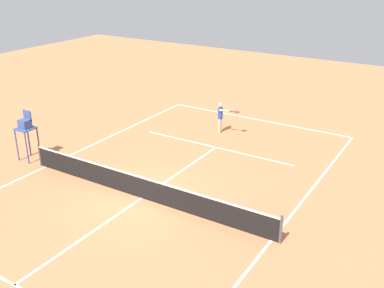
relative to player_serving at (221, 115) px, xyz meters
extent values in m
plane|color=#D37A4C|center=(-0.79, 8.14, -1.02)|extent=(60.00, 60.00, 0.00)
cube|color=white|center=(-0.79, -3.04, -1.02)|extent=(11.18, 0.10, 0.01)
cube|color=white|center=(-6.38, 8.14, -1.02)|extent=(0.10, 22.36, 0.01)
cube|color=white|center=(4.79, 8.14, -1.02)|extent=(0.10, 22.36, 0.01)
cube|color=white|center=(-0.79, 1.99, -1.02)|extent=(8.38, 0.10, 0.01)
cube|color=white|center=(-0.79, 14.29, -1.02)|extent=(8.38, 0.10, 0.01)
cube|color=white|center=(-0.79, 8.14, -1.02)|extent=(0.10, 12.30, 0.01)
cylinder|color=#4C4C51|center=(-6.68, 8.14, -0.49)|extent=(0.10, 0.10, 1.07)
cylinder|color=#4C4C51|center=(5.09, 8.14, -0.49)|extent=(0.10, 0.10, 1.07)
cube|color=black|center=(-0.79, 8.14, -0.57)|extent=(11.78, 0.03, 0.91)
cube|color=white|center=(-0.79, 8.14, -0.09)|extent=(11.78, 0.04, 0.06)
cylinder|color=beige|center=(0.07, -0.09, -0.62)|extent=(0.12, 0.12, 0.80)
cylinder|color=beige|center=(0.03, 0.10, -0.62)|extent=(0.12, 0.12, 0.80)
cylinder|color=#2647B7|center=(0.05, 0.00, 0.09)|extent=(0.28, 0.28, 0.62)
sphere|color=beige|center=(0.05, 0.00, 0.58)|extent=(0.23, 0.23, 0.23)
cylinder|color=beige|center=(0.09, -0.18, 0.12)|extent=(0.09, 0.09, 0.55)
cylinder|color=beige|center=(-0.26, 0.13, 0.33)|extent=(0.56, 0.20, 0.09)
cylinder|color=black|center=(-0.66, 0.04, 0.33)|extent=(0.26, 0.09, 0.04)
ellipsoid|color=red|center=(-0.94, -0.01, 0.33)|extent=(0.37, 0.34, 0.04)
sphere|color=#CCE033|center=(-1.08, 0.90, -0.99)|extent=(0.07, 0.07, 0.07)
cylinder|color=#38518C|center=(5.72, 8.32, -0.25)|extent=(0.07, 0.07, 1.55)
cylinder|color=#38518C|center=(6.42, 8.32, -0.25)|extent=(0.07, 0.07, 1.55)
cylinder|color=#38518C|center=(5.72, 7.62, -0.25)|extent=(0.07, 0.07, 1.55)
cylinder|color=#38518C|center=(6.42, 7.62, -0.25)|extent=(0.07, 0.07, 1.55)
cube|color=#38518C|center=(6.07, 7.97, 0.56)|extent=(0.80, 0.80, 0.06)
cube|color=#38518C|center=(6.07, 7.97, 0.79)|extent=(0.50, 0.44, 0.40)
cube|color=#38518C|center=(6.07, 7.77, 1.14)|extent=(0.50, 0.06, 0.50)
camera|label=1|loc=(-10.94, 20.67, 7.98)|focal=42.37mm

